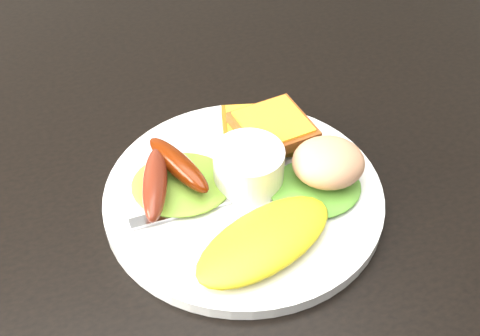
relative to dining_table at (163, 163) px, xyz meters
The scene contains 12 objects.
dining_table is the anchor object (origin of this frame).
plate 0.11m from the dining_table, 59.87° to the right, with size 0.24×0.24×0.01m, color white.
lettuce_left 0.08m from the dining_table, 87.34° to the right, with size 0.09×0.08×0.01m, color #5A8423.
lettuce_right 0.16m from the dining_table, 43.91° to the right, with size 0.08×0.07×0.01m, color #30861D.
omelette 0.17m from the dining_table, 72.54° to the right, with size 0.13×0.06×0.02m, color #D5CB0C.
sausage_a 0.10m from the dining_table, 105.32° to the right, with size 0.02×0.09×0.02m, color maroon.
sausage_b 0.08m from the dining_table, 87.03° to the right, with size 0.02×0.08×0.02m, color #661E00.
ramekin 0.11m from the dining_table, 52.38° to the right, with size 0.06×0.06×0.04m, color white.
toast_a 0.10m from the dining_table, 15.32° to the right, with size 0.07×0.07×0.01m, color brown.
toast_b 0.12m from the dining_table, 21.55° to the right, with size 0.06×0.06×0.01m, color #903B16.
potato_salad 0.17m from the dining_table, 38.77° to the right, with size 0.06×0.06×0.03m, color #D1B791.
fork 0.10m from the dining_table, 78.25° to the right, with size 0.14×0.01×0.00m, color #ADAFB7.
Camera 1 is at (-0.07, -0.47, 1.18)m, focal length 50.00 mm.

